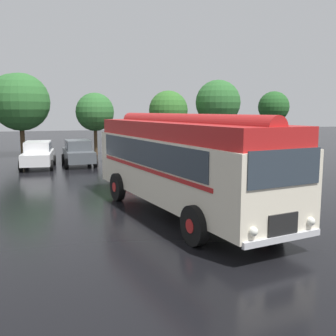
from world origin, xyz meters
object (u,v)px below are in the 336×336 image
object	(u,v)px
car_mid_left	(78,152)
car_mid_right	(122,151)
car_near_left	(38,154)
vintage_bus	(181,160)
car_far_right	(169,151)

from	to	relation	value
car_mid_left	car_mid_right	bearing A→B (deg)	-3.74
car_near_left	car_mid_left	bearing A→B (deg)	9.79
vintage_bus	car_mid_left	size ratio (longest dim) A/B	2.44
car_mid_left	vintage_bus	bearing A→B (deg)	-79.98
car_near_left	car_mid_right	world-z (taller)	same
car_mid_left	car_far_right	world-z (taller)	same
car_near_left	car_mid_left	world-z (taller)	same
car_mid_right	car_far_right	world-z (taller)	same
vintage_bus	car_near_left	xyz separation A→B (m)	(-4.91, 13.14, -1.05)
car_far_right	car_mid_right	bearing A→B (deg)	171.93
car_mid_right	car_far_right	distance (m)	3.21
car_mid_left	car_far_right	distance (m)	6.07
car_mid_left	car_mid_right	world-z (taller)	same
vintage_bus	car_mid_right	distance (m)	13.44
car_far_right	vintage_bus	bearing A→B (deg)	-105.69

